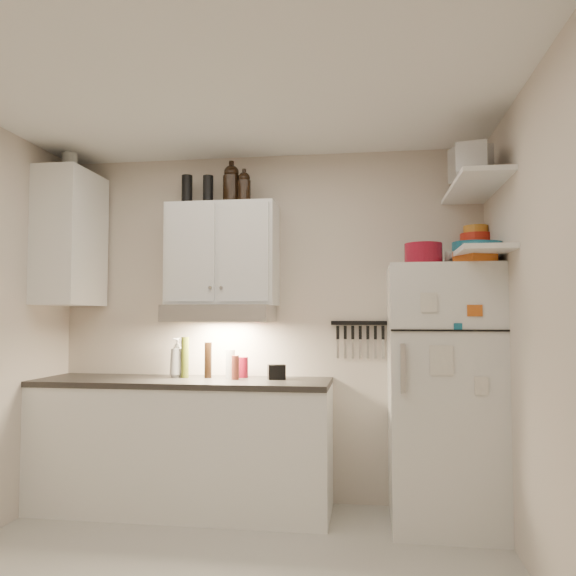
# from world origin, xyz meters

# --- Properties ---
(ceiling) EXTENTS (3.20, 3.00, 0.02)m
(ceiling) POSITION_xyz_m (0.00, 0.00, 2.61)
(ceiling) COLOR white
(ceiling) RESTS_ON ground
(back_wall) EXTENTS (3.20, 0.02, 2.60)m
(back_wall) POSITION_xyz_m (0.00, 1.51, 1.30)
(back_wall) COLOR beige
(back_wall) RESTS_ON ground
(right_wall) EXTENTS (0.02, 3.00, 2.60)m
(right_wall) POSITION_xyz_m (1.61, 0.00, 1.30)
(right_wall) COLOR beige
(right_wall) RESTS_ON ground
(base_cabinet) EXTENTS (2.10, 0.60, 0.88)m
(base_cabinet) POSITION_xyz_m (-0.55, 1.20, 0.44)
(base_cabinet) COLOR white
(base_cabinet) RESTS_ON floor
(countertop) EXTENTS (2.10, 0.62, 0.04)m
(countertop) POSITION_xyz_m (-0.55, 1.20, 0.90)
(countertop) COLOR #2E2A27
(countertop) RESTS_ON base_cabinet
(upper_cabinet) EXTENTS (0.80, 0.33, 0.75)m
(upper_cabinet) POSITION_xyz_m (-0.30, 1.33, 1.83)
(upper_cabinet) COLOR white
(upper_cabinet) RESTS_ON back_wall
(side_cabinet) EXTENTS (0.33, 0.55, 1.00)m
(side_cabinet) POSITION_xyz_m (-1.44, 1.20, 1.95)
(side_cabinet) COLOR white
(side_cabinet) RESTS_ON left_wall
(range_hood) EXTENTS (0.76, 0.46, 0.12)m
(range_hood) POSITION_xyz_m (-0.30, 1.27, 1.39)
(range_hood) COLOR silver
(range_hood) RESTS_ON back_wall
(fridge) EXTENTS (0.70, 0.68, 1.70)m
(fridge) POSITION_xyz_m (1.25, 1.16, 0.85)
(fridge) COLOR white
(fridge) RESTS_ON floor
(shelf_hi) EXTENTS (0.30, 0.95, 0.03)m
(shelf_hi) POSITION_xyz_m (1.45, 1.02, 2.20)
(shelf_hi) COLOR white
(shelf_hi) RESTS_ON right_wall
(shelf_lo) EXTENTS (0.30, 0.95, 0.03)m
(shelf_lo) POSITION_xyz_m (1.45, 1.02, 1.76)
(shelf_lo) COLOR white
(shelf_lo) RESTS_ON right_wall
(knife_strip) EXTENTS (0.42, 0.02, 0.03)m
(knife_strip) POSITION_xyz_m (0.70, 1.49, 1.32)
(knife_strip) COLOR black
(knife_strip) RESTS_ON back_wall
(dutch_oven) EXTENTS (0.31, 0.31, 0.14)m
(dutch_oven) POSITION_xyz_m (1.12, 1.04, 1.77)
(dutch_oven) COLOR maroon
(dutch_oven) RESTS_ON fridge
(book_stack) EXTENTS (0.25, 0.27, 0.07)m
(book_stack) POSITION_xyz_m (1.42, 0.91, 1.74)
(book_stack) COLOR #C95A19
(book_stack) RESTS_ON fridge
(spice_jar) EXTENTS (0.07, 0.07, 0.10)m
(spice_jar) POSITION_xyz_m (1.30, 1.17, 1.75)
(spice_jar) COLOR silver
(spice_jar) RESTS_ON fridge
(stock_pot) EXTENTS (0.28, 0.28, 0.18)m
(stock_pot) POSITION_xyz_m (1.45, 1.25, 2.30)
(stock_pot) COLOR silver
(stock_pot) RESTS_ON shelf_hi
(tin_a) EXTENTS (0.26, 0.25, 0.21)m
(tin_a) POSITION_xyz_m (1.41, 0.90, 2.32)
(tin_a) COLOR #AAAAAD
(tin_a) RESTS_ON shelf_hi
(tin_b) EXTENTS (0.21, 0.21, 0.18)m
(tin_b) POSITION_xyz_m (1.39, 0.74, 2.30)
(tin_b) COLOR #AAAAAD
(tin_b) RESTS_ON shelf_hi
(bowl_teal) EXTENTS (0.28, 0.28, 0.11)m
(bowl_teal) POSITION_xyz_m (1.49, 1.35, 1.83)
(bowl_teal) COLOR #176482
(bowl_teal) RESTS_ON shelf_lo
(bowl_orange) EXTENTS (0.22, 0.22, 0.07)m
(bowl_orange) POSITION_xyz_m (1.52, 1.39, 1.92)
(bowl_orange) COLOR red
(bowl_orange) RESTS_ON bowl_teal
(bowl_yellow) EXTENTS (0.17, 0.17, 0.06)m
(bowl_yellow) POSITION_xyz_m (1.52, 1.39, 1.98)
(bowl_yellow) COLOR orange
(bowl_yellow) RESTS_ON bowl_orange
(plates) EXTENTS (0.28, 0.28, 0.06)m
(plates) POSITION_xyz_m (1.49, 1.01, 1.81)
(plates) COLOR #176482
(plates) RESTS_ON shelf_lo
(growler_a) EXTENTS (0.13, 0.13, 0.29)m
(growler_a) POSITION_xyz_m (-0.23, 1.30, 2.35)
(growler_a) COLOR black
(growler_a) RESTS_ON upper_cabinet
(growler_b) EXTENTS (0.12, 0.12, 0.23)m
(growler_b) POSITION_xyz_m (-0.13, 1.28, 2.31)
(growler_b) COLOR black
(growler_b) RESTS_ON upper_cabinet
(thermos_a) EXTENTS (0.09, 0.09, 0.22)m
(thermos_a) POSITION_xyz_m (-0.42, 1.34, 2.31)
(thermos_a) COLOR black
(thermos_a) RESTS_ON upper_cabinet
(thermos_b) EXTENTS (0.10, 0.10, 0.24)m
(thermos_b) POSITION_xyz_m (-0.59, 1.35, 2.32)
(thermos_b) COLOR black
(thermos_b) RESTS_ON upper_cabinet
(side_jar) EXTENTS (0.12, 0.12, 0.15)m
(side_jar) POSITION_xyz_m (-1.45, 1.20, 2.52)
(side_jar) COLOR silver
(side_jar) RESTS_ON side_cabinet
(soap_bottle) EXTENTS (0.15, 0.15, 0.32)m
(soap_bottle) POSITION_xyz_m (-0.64, 1.33, 1.08)
(soap_bottle) COLOR white
(soap_bottle) RESTS_ON countertop
(pepper_mill) EXTENTS (0.07, 0.07, 0.17)m
(pepper_mill) POSITION_xyz_m (-0.17, 1.22, 1.00)
(pepper_mill) COLOR maroon
(pepper_mill) RESTS_ON countertop
(oil_bottle) EXTENTS (0.06, 0.06, 0.30)m
(oil_bottle) POSITION_xyz_m (-0.57, 1.29, 1.07)
(oil_bottle) COLOR #4E5916
(oil_bottle) RESTS_ON countertop
(vinegar_bottle) EXTENTS (0.07, 0.07, 0.26)m
(vinegar_bottle) POSITION_xyz_m (-0.40, 1.30, 1.05)
(vinegar_bottle) COLOR black
(vinegar_bottle) RESTS_ON countertop
(clear_bottle) EXTENTS (0.09, 0.09, 0.20)m
(clear_bottle) POSITION_xyz_m (-0.23, 1.31, 1.02)
(clear_bottle) COLOR silver
(clear_bottle) RESTS_ON countertop
(red_jar) EXTENTS (0.10, 0.10, 0.15)m
(red_jar) POSITION_xyz_m (-0.15, 1.36, 0.99)
(red_jar) COLOR maroon
(red_jar) RESTS_ON countertop
(caddy) EXTENTS (0.14, 0.12, 0.10)m
(caddy) POSITION_xyz_m (0.11, 1.28, 0.97)
(caddy) COLOR black
(caddy) RESTS_ON countertop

